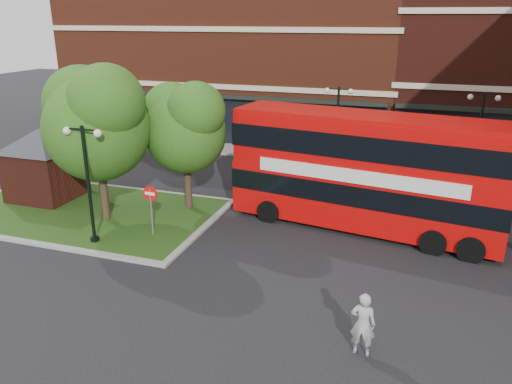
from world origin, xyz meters
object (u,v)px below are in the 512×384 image
(bus, at_px, (365,165))
(car_white, at_px, (460,168))
(car_silver, at_px, (304,148))
(woman, at_px, (363,324))

(bus, height_order, car_white, bus)
(bus, height_order, car_silver, bus)
(car_silver, relative_size, car_white, 1.07)
(bus, xyz_separation_m, woman, (1.14, -9.00, -1.98))
(bus, distance_m, car_white, 10.34)
(woman, height_order, car_silver, woman)
(car_silver, height_order, car_white, car_silver)
(bus, distance_m, woman, 9.28)
(car_white, bearing_deg, woman, 163.24)
(woman, relative_size, car_white, 0.49)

